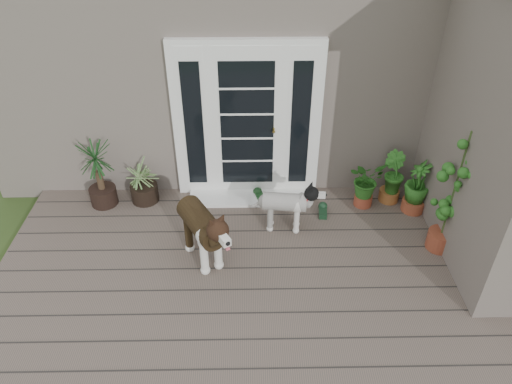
{
  "coord_description": "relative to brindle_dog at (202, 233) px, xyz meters",
  "views": [
    {
      "loc": [
        -0.18,
        -2.9,
        4.04
      ],
      "look_at": [
        -0.1,
        1.75,
        0.7
      ],
      "focal_mm": 33.58,
      "sensor_mm": 36.0,
      "label": 1
    }
  ],
  "objects": [
    {
      "name": "deck",
      "position": [
        0.72,
        -0.83,
        -0.46
      ],
      "size": [
        6.2,
        4.6,
        0.12
      ],
      "primitive_type": "cube",
      "color": "#6B5B4C",
      "rests_on": "ground"
    },
    {
      "name": "herb_c",
      "position": [
        2.71,
        0.89,
        -0.1
      ],
      "size": [
        0.41,
        0.41,
        0.6
      ],
      "primitive_type": "imported",
      "rotation": [
        0.0,
        0.0,
        4.64
      ],
      "color": "#275A19",
      "rests_on": "deck"
    },
    {
      "name": "brindle_dog",
      "position": [
        0.0,
        0.0,
        0.0
      ],
      "size": [
        0.83,
        1.03,
        0.8
      ],
      "primitive_type": null,
      "rotation": [
        0.0,
        0.0,
        3.66
      ],
      "color": "#352513",
      "rests_on": "deck"
    },
    {
      "name": "white_dog",
      "position": [
        0.97,
        0.54,
        -0.1
      ],
      "size": [
        0.75,
        0.39,
        0.6
      ],
      "primitive_type": null,
      "rotation": [
        0.0,
        0.0,
        -1.69
      ],
      "color": "beige",
      "rests_on": "deck"
    },
    {
      "name": "door_step",
      "position": [
        0.52,
        1.17,
        -0.37
      ],
      "size": [
        1.6,
        0.4,
        0.05
      ],
      "primitive_type": "cube",
      "color": "white",
      "rests_on": "deck"
    },
    {
      "name": "herb_b",
      "position": [
        2.44,
        1.12,
        -0.14
      ],
      "size": [
        0.46,
        0.46,
        0.52
      ],
      "primitive_type": "imported",
      "rotation": [
        0.0,
        0.0,
        1.99
      ],
      "color": "#205217",
      "rests_on": "deck"
    },
    {
      "name": "sapling",
      "position": [
        2.82,
        0.15,
        0.42
      ],
      "size": [
        0.49,
        0.49,
        1.64
      ],
      "primitive_type": null,
      "rotation": [
        0.0,
        0.0,
        0.02
      ],
      "color": "#154B15",
      "rests_on": "deck"
    },
    {
      "name": "door_unit",
      "position": [
        0.52,
        1.37,
        0.68
      ],
      "size": [
        1.9,
        0.14,
        2.15
      ],
      "primitive_type": "cube",
      "color": "white",
      "rests_on": "deck"
    },
    {
      "name": "house_main",
      "position": [
        0.72,
        3.42,
        1.03
      ],
      "size": [
        7.4,
        4.0,
        3.1
      ],
      "primitive_type": "cube",
      "color": "#665E54",
      "rests_on": "ground"
    },
    {
      "name": "spider_plant",
      "position": [
        -0.89,
        1.17,
        -0.07
      ],
      "size": [
        0.65,
        0.65,
        0.65
      ],
      "primitive_type": null,
      "rotation": [
        0.0,
        0.0,
        -0.06
      ],
      "color": "#789058",
      "rests_on": "deck"
    },
    {
      "name": "clog_right",
      "position": [
        1.51,
        0.83,
        -0.35
      ],
      "size": [
        0.18,
        0.32,
        0.09
      ],
      "primitive_type": null,
      "rotation": [
        0.0,
        0.0,
        -0.12
      ],
      "color": "black",
      "rests_on": "deck"
    },
    {
      "name": "yucca",
      "position": [
        -1.43,
        1.11,
        0.09
      ],
      "size": [
        0.69,
        0.69,
        0.98
      ],
      "primitive_type": null,
      "rotation": [
        0.0,
        0.0,
        0.02
      ],
      "color": "black",
      "rests_on": "deck"
    },
    {
      "name": "herb_a",
      "position": [
        2.07,
        1.02,
        -0.1
      ],
      "size": [
        0.64,
        0.64,
        0.59
      ],
      "primitive_type": "imported",
      "rotation": [
        0.0,
        0.0,
        0.6
      ],
      "color": "#1B5C1A",
      "rests_on": "deck"
    },
    {
      "name": "clog_left",
      "position": [
        0.68,
        1.17,
        -0.35
      ],
      "size": [
        0.22,
        0.34,
        0.09
      ],
      "primitive_type": null,
      "rotation": [
        0.0,
        0.0,
        0.27
      ],
      "color": "#173A19",
      "rests_on": "deck"
    }
  ]
}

